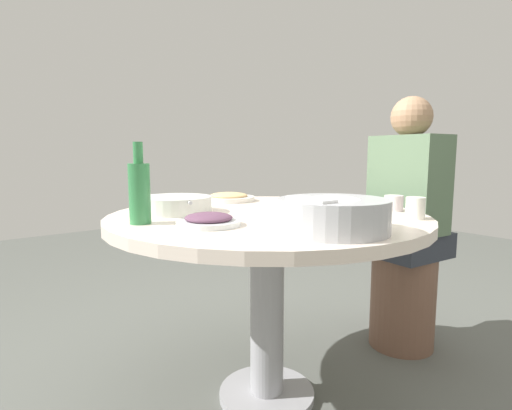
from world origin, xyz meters
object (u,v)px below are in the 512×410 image
object	(u,v)px
round_dining_table	(267,246)
dish_noodles	(229,197)
tea_cup_near	(415,208)
stool_for_diner_left	(403,301)
tea_cup_far	(394,203)
dish_tofu_braise	(330,204)
diner_left	(408,191)
soup_bowl	(176,205)
dish_eggplant	(209,220)
rice_bowl	(333,215)
green_bottle	(139,191)

from	to	relation	value
round_dining_table	dish_noodles	xyz separation A→B (m)	(-0.11, -0.41, 0.14)
tea_cup_near	stool_for_diner_left	xyz separation A→B (m)	(-0.50, -0.33, -0.54)
tea_cup_far	dish_tofu_braise	bearing A→B (deg)	-59.41
dish_noodles	diner_left	xyz separation A→B (m)	(-0.70, 0.49, 0.03)
round_dining_table	diner_left	bearing A→B (deg)	174.19
diner_left	dish_noodles	bearing A→B (deg)	-35.10
stool_for_diner_left	diner_left	size ratio (longest dim) A/B	0.61
soup_bowl	dish_eggplant	size ratio (longest dim) A/B	1.49
round_dining_table	dish_noodles	world-z (taller)	dish_noodles
soup_bowl	stool_for_diner_left	bearing A→B (deg)	163.36
tea_cup_near	round_dining_table	bearing A→B (deg)	-52.58
rice_bowl	soup_bowl	world-z (taller)	rice_bowl
dish_noodles	diner_left	size ratio (longest dim) A/B	0.32
dish_tofu_braise	tea_cup_near	world-z (taller)	tea_cup_near
green_bottle	tea_cup_far	xyz separation A→B (m)	(-0.88, 0.34, -0.07)
round_dining_table	tea_cup_far	size ratio (longest dim) A/B	16.48
round_dining_table	diner_left	distance (m)	0.83
round_dining_table	dish_eggplant	distance (m)	0.34
tea_cup_far	round_dining_table	bearing A→B (deg)	-31.15
rice_bowl	tea_cup_far	world-z (taller)	rice_bowl
dish_noodles	stool_for_diner_left	xyz separation A→B (m)	(-0.70, 0.49, -0.52)
soup_bowl	diner_left	world-z (taller)	diner_left
rice_bowl	dish_tofu_braise	xyz separation A→B (m)	(-0.38, -0.34, -0.03)
stool_for_diner_left	soup_bowl	bearing A→B (deg)	-16.64
round_dining_table	tea_cup_near	xyz separation A→B (m)	(-0.31, 0.41, 0.16)
green_bottle	diner_left	world-z (taller)	diner_left
dish_tofu_braise	tea_cup_near	xyz separation A→B (m)	(-0.01, 0.36, 0.02)
dish_tofu_braise	stool_for_diner_left	size ratio (longest dim) A/B	0.42
dish_tofu_braise	diner_left	distance (m)	0.51
tea_cup_near	tea_cup_far	size ratio (longest dim) A/B	1.06
rice_bowl	stool_for_diner_left	bearing A→B (deg)	-161.04
soup_bowl	dish_eggplant	bearing A→B (deg)	81.44
round_dining_table	dish_tofu_braise	size ratio (longest dim) A/B	5.96
stool_for_diner_left	diner_left	bearing A→B (deg)	-90.00
dish_eggplant	tea_cup_far	bearing A→B (deg)	166.41
soup_bowl	green_bottle	world-z (taller)	green_bottle
round_dining_table	tea_cup_near	world-z (taller)	tea_cup_near
dish_eggplant	tea_cup_near	distance (m)	0.70
round_dining_table	soup_bowl	distance (m)	0.38
tea_cup_far	tea_cup_near	bearing A→B (deg)	54.42
dish_noodles	dish_eggplant	size ratio (longest dim) A/B	1.21
tea_cup_far	stool_for_diner_left	xyz separation A→B (m)	(-0.39, -0.17, -0.54)
soup_bowl	tea_cup_far	size ratio (longest dim) A/B	4.23
tea_cup_far	stool_for_diner_left	distance (m)	0.68
dish_noodles	green_bottle	bearing A→B (deg)	30.29
tea_cup_far	soup_bowl	bearing A→B (deg)	-35.91
dish_noodles	tea_cup_far	distance (m)	0.74
dish_eggplant	diner_left	xyz separation A→B (m)	(-1.11, 0.00, 0.03)
rice_bowl	tea_cup_far	xyz separation A→B (m)	(-0.50, -0.13, -0.02)
rice_bowl	soup_bowl	distance (m)	0.65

